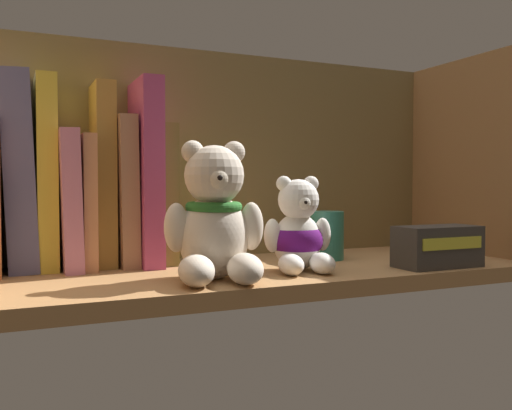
# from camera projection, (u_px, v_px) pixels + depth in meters

# --- Properties ---
(shelf_board) EXTENTS (0.72, 0.26, 0.02)m
(shelf_board) POSITION_uv_depth(u_px,v_px,m) (259.00, 275.00, 0.72)
(shelf_board) COLOR #9E7042
(shelf_board) RESTS_ON ground
(shelf_back_panel) EXTENTS (0.74, 0.01, 0.33)m
(shelf_back_panel) POSITION_uv_depth(u_px,v_px,m) (222.00, 161.00, 0.83)
(shelf_back_panel) COLOR brown
(shelf_back_panel) RESTS_ON ground
(shelf_side_panel_right) EXTENTS (0.02, 0.29, 0.33)m
(shelf_side_panel_right) POSITION_uv_depth(u_px,v_px,m) (473.00, 162.00, 0.86)
(shelf_side_panel_right) COLOR #9E7042
(shelf_side_panel_right) RESTS_ON ground
(book_2) EXTENTS (0.04, 0.10, 0.25)m
(book_2) POSITION_uv_depth(u_px,v_px,m) (18.00, 173.00, 0.69)
(book_2) COLOR #50527F
(book_2) RESTS_ON shelf_board
(book_3) EXTENTS (0.02, 0.10, 0.24)m
(book_3) POSITION_uv_depth(u_px,v_px,m) (46.00, 174.00, 0.70)
(book_3) COLOR gold
(book_3) RESTS_ON shelf_board
(book_4) EXTENTS (0.03, 0.15, 0.18)m
(book_4) POSITION_uv_depth(u_px,v_px,m) (67.00, 200.00, 0.71)
(book_4) COLOR #BF7297
(book_4) RESTS_ON shelf_board
(book_5) EXTENTS (0.02, 0.13, 0.17)m
(book_5) POSITION_uv_depth(u_px,v_px,m) (84.00, 202.00, 0.72)
(book_5) COLOR tan
(book_5) RESTS_ON shelf_board
(book_6) EXTENTS (0.02, 0.09, 0.24)m
(book_6) POSITION_uv_depth(u_px,v_px,m) (102.00, 176.00, 0.73)
(book_6) COLOR #AC7D36
(book_6) RESTS_ON shelf_board
(book_7) EXTENTS (0.03, 0.12, 0.20)m
(book_7) POSITION_uv_depth(u_px,v_px,m) (122.00, 192.00, 0.74)
(book_7) COLOR #9C6D53
(book_7) RESTS_ON shelf_board
(book_8) EXTENTS (0.03, 0.15, 0.25)m
(book_8) POSITION_uv_depth(u_px,v_px,m) (142.00, 174.00, 0.75)
(book_8) COLOR #AC3E73
(book_8) RESTS_ON shelf_board
(book_9) EXTENTS (0.02, 0.11, 0.19)m
(book_9) POSITION_uv_depth(u_px,v_px,m) (161.00, 194.00, 0.76)
(book_9) COLOR brown
(book_9) RESTS_ON shelf_board
(teddy_bear_larger) EXTENTS (0.12, 0.12, 0.16)m
(teddy_bear_larger) POSITION_uv_depth(u_px,v_px,m) (215.00, 220.00, 0.62)
(teddy_bear_larger) COLOR beige
(teddy_bear_larger) RESTS_ON shelf_board
(teddy_bear_smaller) EXTENTS (0.09, 0.09, 0.12)m
(teddy_bear_smaller) POSITION_uv_depth(u_px,v_px,m) (298.00, 234.00, 0.69)
(teddy_bear_smaller) COLOR white
(teddy_bear_smaller) RESTS_ON shelf_board
(pillar_candle) EXTENTS (0.05, 0.05, 0.07)m
(pillar_candle) POSITION_uv_depth(u_px,v_px,m) (327.00, 235.00, 0.79)
(pillar_candle) COLOR #2D7A66
(pillar_candle) RESTS_ON shelf_board
(small_product_box) EXTENTS (0.11, 0.05, 0.05)m
(small_product_box) POSITION_uv_depth(u_px,v_px,m) (438.00, 246.00, 0.72)
(small_product_box) COLOR #38332D
(small_product_box) RESTS_ON shelf_board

